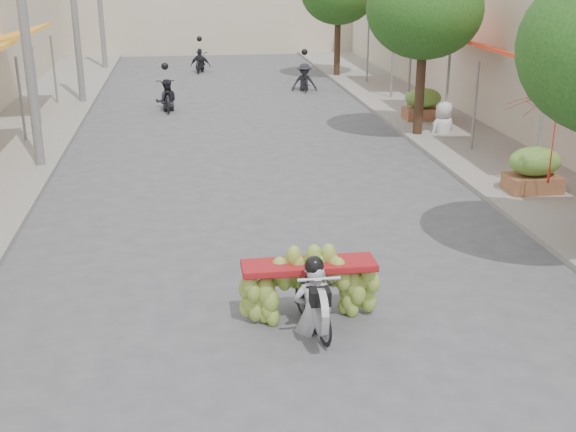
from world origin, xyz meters
The scene contains 13 objects.
ground centered at (0.00, 0.00, 0.00)m, with size 120.00×120.00×0.00m, color #525257.
sidewalk_left centered at (-7.00, 15.00, 0.06)m, with size 4.00×60.00×0.12m, color gray.
sidewalk_right centered at (7.00, 15.00, 0.06)m, with size 4.00×60.00×0.12m, color gray.
utility_pole_mid centered at (-5.40, 12.00, 4.03)m, with size 0.60×0.24×8.00m.
street_tree_mid centered at (5.40, 14.00, 3.78)m, with size 3.40×3.40×5.25m.
produce_crate_mid centered at (6.20, 8.00, 0.71)m, with size 1.20×0.88×1.16m.
produce_crate_far centered at (6.20, 16.00, 0.71)m, with size 1.20×0.88×1.16m.
banana_motorbike centered at (0.09, 2.59, 0.68)m, with size 2.20×1.80×2.00m.
market_umbrella centered at (6.01, 6.95, 2.58)m, with size 2.82×2.82×1.97m.
pedestrian centered at (6.23, 14.05, 1.07)m, with size 1.07×0.84×1.91m.
bg_motorbike_a centered at (-2.25, 19.32, 0.72)m, with size 0.82×1.84×1.95m.
bg_motorbike_b centered at (3.34, 22.69, 0.84)m, with size 1.08×1.74×1.95m.
bg_motorbike_c centered at (-0.77, 28.53, 0.79)m, with size 1.06×1.72×1.95m.
Camera 1 is at (-1.62, -6.86, 5.16)m, focal length 45.00 mm.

